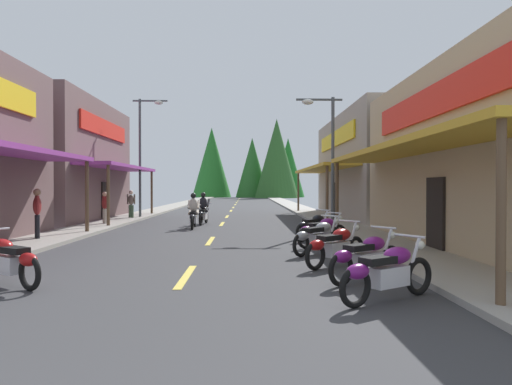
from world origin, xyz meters
TOP-DOWN VIEW (x-y plane):
  - ground at (0.00, 31.19)m, footprint 9.05×92.38m
  - sidewalk_left at (-5.53, 31.19)m, footprint 2.01×92.38m
  - sidewalk_right at (5.53, 31.19)m, footprint 2.01×92.38m
  - centerline_dashes at (0.00, 36.04)m, footprint 0.16×70.56m
  - storefront_left_far at (-9.71, 23.76)m, footprint 8.22×10.50m
  - storefront_right_far at (9.81, 25.68)m, footprint 8.42×13.43m
  - streetlamp_left at (-4.66, 25.10)m, footprint 1.98×0.30m
  - streetlamp_right at (4.62, 18.40)m, footprint 1.98×0.30m
  - motorcycle_parked_right_0 at (3.49, 6.30)m, footprint 1.86×1.22m
  - motorcycle_parked_right_1 at (3.55, 7.81)m, footprint 1.78×1.35m
  - motorcycle_parked_right_2 at (3.28, 9.46)m, footprint 1.67×1.49m
  - motorcycle_parked_right_3 at (3.19, 11.36)m, footprint 1.64×1.53m
  - motorcycle_parked_right_4 at (3.55, 12.88)m, footprint 1.77×1.37m
  - motorcycle_parked_right_5 at (3.56, 14.56)m, footprint 1.54×1.63m
  - motorcycle_parked_left_2 at (-3.17, 7.55)m, footprint 1.81×1.30m
  - rider_cruising_lead at (-1.12, 18.97)m, footprint 0.60×2.14m
  - rider_cruising_trailing at (-0.89, 21.11)m, footprint 0.61×2.14m
  - pedestrian_by_shop at (-5.23, 24.28)m, footprint 0.52×0.39m
  - pedestrian_browsing at (-5.43, 20.31)m, footprint 0.42×0.49m
  - pedestrian_waiting at (-5.75, 14.25)m, footprint 0.41×0.50m
  - treeline_backdrop at (2.55, 77.83)m, footprint 20.19×12.63m

SIDE VIEW (x-z plane):
  - ground at x=0.00m, z-range -0.10..0.00m
  - centerline_dashes at x=0.00m, z-range 0.00..0.01m
  - sidewalk_left at x=-5.53m, z-range 0.00..0.12m
  - sidewalk_right at x=5.53m, z-range 0.00..0.12m
  - motorcycle_parked_right_0 at x=3.49m, z-range -0.03..1.01m
  - motorcycle_parked_right_1 at x=3.55m, z-range -0.03..1.01m
  - motorcycle_parked_right_2 at x=3.28m, z-range -0.03..1.01m
  - motorcycle_parked_right_3 at x=3.19m, z-range -0.03..1.01m
  - motorcycle_parked_right_4 at x=3.55m, z-range -0.03..1.01m
  - motorcycle_parked_right_5 at x=3.56m, z-range -0.03..1.01m
  - motorcycle_parked_left_2 at x=-3.17m, z-range -0.03..1.01m
  - rider_cruising_lead at x=-1.12m, z-range -0.13..1.44m
  - rider_cruising_trailing at x=-0.89m, z-range -0.13..1.44m
  - pedestrian_browsing at x=-5.43m, z-range 0.12..1.73m
  - pedestrian_by_shop at x=-5.23m, z-range 0.13..1.77m
  - pedestrian_waiting at x=-5.75m, z-range 0.15..1.93m
  - storefront_right_far at x=9.81m, z-range 0.00..6.02m
  - storefront_left_far at x=-9.71m, z-range 0.00..6.43m
  - streetlamp_right at x=4.62m, z-range 0.89..6.57m
  - streetlamp_left at x=-4.66m, z-range 0.96..7.84m
  - treeline_backdrop at x=2.55m, z-range -0.60..12.72m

